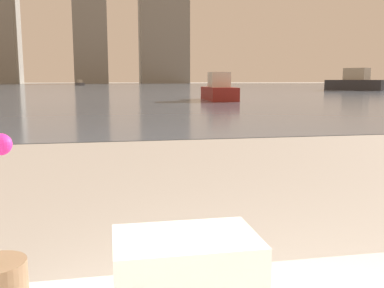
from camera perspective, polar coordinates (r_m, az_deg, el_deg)
The scene contains 5 objects.
towel_stack at distance 0.83m, azimuth -0.82°, elevation -17.30°, with size 0.27×0.18×0.16m.
harbor_water at distance 61.91m, azimuth -10.64°, elevation 7.52°, with size 180.00×110.00×0.01m.
harbor_boat_0 at distance 20.76m, azimuth 3.60°, elevation 7.15°, with size 1.44×3.63×1.33m.
harbor_boat_2 at distance 77.82m, azimuth -14.73°, elevation 7.83°, with size 1.81×2.80×1.00m.
harbor_boat_4 at distance 43.18m, azimuth 21.05°, elevation 7.67°, with size 4.51×5.64×2.05m.
Camera 1 is at (-0.41, 0.10, 0.99)m, focal length 40.00 mm.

